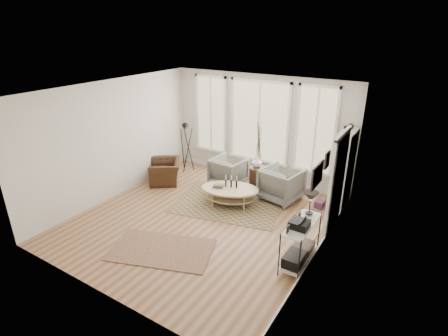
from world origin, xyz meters
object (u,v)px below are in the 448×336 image
Objects in this scene: armchair_left at (228,171)px; coffee_table at (230,192)px; armchair_right at (282,184)px; side_table at (258,159)px; accent_chair at (165,171)px; bookcase at (343,170)px; low_shelf at (301,239)px.

coffee_table is at bearing 127.20° from armchair_left.
side_table is at bearing 0.88° from armchair_right.
accent_chair is at bearing 174.60° from coffee_table.
armchair_left is at bearing 8.69° from armchair_right.
accent_chair is at bearing -161.23° from side_table.
bookcase is 2.56m from low_shelf.
armchair_right is 0.49× the size of side_table.
side_table reaches higher than armchair_left.
accent_chair is (-4.44, 1.46, -0.20)m from low_shelf.
accent_chair is (-2.43, -0.83, -0.58)m from side_table.
armchair_right is at bearing 120.75° from low_shelf.
armchair_right is at bearing 65.51° from accent_chair.
low_shelf is 0.82× the size of coffee_table.
side_table is at bearing 131.31° from low_shelf.
bookcase is 2.18× the size of accent_chair.
accent_chair is (-2.20, 0.21, -0.03)m from coffee_table.
bookcase reaches higher than side_table.
armchair_right is (-1.29, 2.17, -0.09)m from low_shelf.
side_table is (0.23, 1.03, 0.55)m from coffee_table.
bookcase is 2.08m from side_table.
bookcase reaches higher than armchair_left.
bookcase is at bearing 88.72° from low_shelf.
armchair_left is 0.90× the size of accent_chair.
armchair_left is 0.46× the size of side_table.
armchair_right is at bearing -9.49° from side_table.
side_table is 1.96× the size of accent_chair.
coffee_table is at bearing -102.70° from side_table.
bookcase is 2.25× the size of armchair_right.
bookcase is at bearing 6.43° from side_table.
armchair_left is (-2.85, 2.21, -0.12)m from low_shelf.
low_shelf is 1.38× the size of accent_chair.
side_table is at bearing -173.57° from bookcase.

